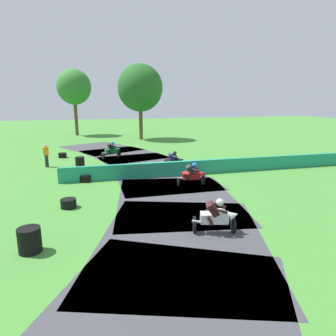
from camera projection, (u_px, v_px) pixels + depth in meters
ground_plane at (162, 176)px, 18.80m from camera, size 120.00×120.00×0.00m
track_asphalt at (140, 178)px, 18.44m from camera, size 10.60×34.67×0.01m
safety_barrier at (235, 165)px, 19.97m from camera, size 22.31×0.55×0.90m
motorcycle_lead_white at (217, 216)px, 10.62m from camera, size 1.70×1.11×1.43m
motorcycle_chase_red at (193, 175)px, 16.59m from camera, size 1.70×0.98×1.43m
motorcycle_trailing_black at (173, 161)px, 20.25m from camera, size 1.68×0.80×1.43m
motorcycle_fourth_green at (112, 150)px, 24.51m from camera, size 1.71×1.14×1.42m
tire_stack_near at (30, 240)px, 9.35m from camera, size 0.70×0.70×0.80m
tire_stack_mid_a at (68, 203)px, 13.28m from camera, size 0.68×0.68×0.40m
tire_stack_mid_b at (85, 178)px, 17.56m from camera, size 0.68×0.68×0.40m
tire_stack_far at (80, 163)px, 21.00m from camera, size 0.63×0.63×0.80m
tire_stack_extra_a at (62, 155)px, 24.87m from camera, size 0.66×0.66×0.40m
track_marshal at (46, 156)px, 21.24m from camera, size 0.34×0.24×1.63m
tree_far_left at (74, 87)px, 39.40m from camera, size 4.40×4.40×8.68m
tree_far_right at (140, 88)px, 35.30m from camera, size 5.29×5.29×8.86m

